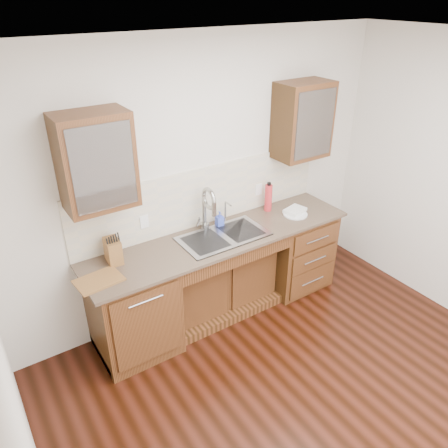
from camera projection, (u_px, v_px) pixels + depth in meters
ground at (318, 411)px, 3.55m from camera, size 4.00×3.50×0.10m
ceiling at (376, 40)px, 2.21m from camera, size 4.00×3.50×0.10m
wall_back at (201, 180)px, 4.20m from camera, size 4.00×0.10×2.70m
wall_left at (7, 416)px, 1.89m from camera, size 0.10×3.50×2.70m
base_cabinet_left at (133, 310)px, 3.92m from camera, size 0.70×0.62×0.88m
base_cabinet_center at (217, 279)px, 4.48m from camera, size 1.20×0.44×0.70m
base_cabinet_right at (294, 248)px, 4.83m from camera, size 0.70×0.62×0.88m
countertop at (223, 237)px, 4.15m from camera, size 2.70×0.65×0.03m
backsplash at (205, 196)px, 4.23m from camera, size 2.70×0.02×0.59m
sink at (223, 244)px, 4.17m from camera, size 0.84×0.46×0.19m
faucet at (204, 210)px, 4.17m from camera, size 0.04×0.04×0.40m
filter_tap at (225, 211)px, 4.33m from camera, size 0.02×0.02×0.24m
upper_cabinet_left at (96, 161)px, 3.31m from camera, size 0.55×0.34×0.75m
upper_cabinet_right at (302, 120)px, 4.32m from camera, size 0.55×0.34×0.75m
outlet_left at (144, 222)px, 3.95m from camera, size 0.08×0.01×0.12m
outlet_right at (259, 189)px, 4.57m from camera, size 0.08×0.01×0.12m
soap_bottle at (220, 219)px, 4.28m from camera, size 0.08×0.08×0.16m
water_bottle at (268, 198)px, 4.55m from camera, size 0.10×0.10×0.29m
plate at (295, 214)px, 4.52m from camera, size 0.32×0.32×0.01m
dish_towel at (295, 210)px, 4.54m from camera, size 0.25×0.21×0.04m
knife_block at (113, 251)px, 3.71m from camera, size 0.13×0.20×0.21m
cutting_board at (99, 280)px, 3.50m from camera, size 0.38×0.29×0.02m
cup_left_a at (76, 171)px, 3.26m from camera, size 0.16×0.16×0.10m
cup_left_b at (103, 166)px, 3.36m from camera, size 0.13×0.13×0.10m
cup_right_a at (296, 127)px, 4.31m from camera, size 0.15×0.15×0.09m
cup_right_b at (305, 125)px, 4.37m from camera, size 0.10×0.10×0.09m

